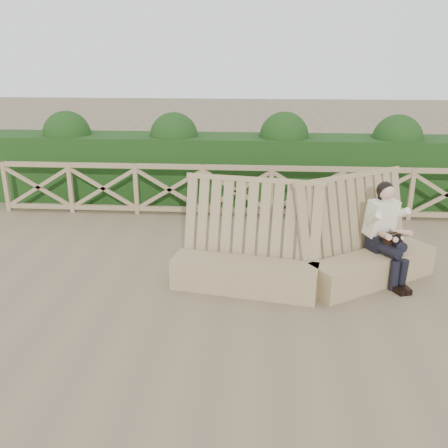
{
  "coord_description": "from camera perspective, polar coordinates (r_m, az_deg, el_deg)",
  "views": [
    {
      "loc": [
        0.46,
        -6.59,
        3.36
      ],
      "look_at": [
        -0.04,
        0.4,
        0.9
      ],
      "focal_mm": 40.0,
      "sensor_mm": 36.0,
      "label": 1
    }
  ],
  "objects": [
    {
      "name": "bench",
      "position": [
        7.55,
        9.61,
        -4.02
      ],
      "size": [
        4.04,
        1.84,
        1.59
      ],
      "rotation": [
        0.0,
        0.0,
        0.18
      ],
      "color": "olive",
      "rests_on": "ground"
    },
    {
      "name": "guardrail",
      "position": [
        10.48,
        1.46,
        3.82
      ],
      "size": [
        10.1,
        0.09,
        1.1
      ],
      "color": "#82684B",
      "rests_on": "ground"
    },
    {
      "name": "hedge",
      "position": [
        11.59,
        1.75,
        6.34
      ],
      "size": [
        12.0,
        1.2,
        1.5
      ],
      "primitive_type": "cube",
      "color": "black",
      "rests_on": "ground"
    },
    {
      "name": "ground",
      "position": [
        7.41,
        0.12,
        -7.62
      ],
      "size": [
        60.0,
        60.0,
        0.0
      ],
      "primitive_type": "plane",
      "color": "brown",
      "rests_on": "ground"
    },
    {
      "name": "woman",
      "position": [
        7.87,
        18.03,
        -0.63
      ],
      "size": [
        0.67,
        0.99,
        1.52
      ],
      "rotation": [
        0.0,
        0.0,
        0.48
      ],
      "color": "black",
      "rests_on": "ground"
    }
  ]
}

